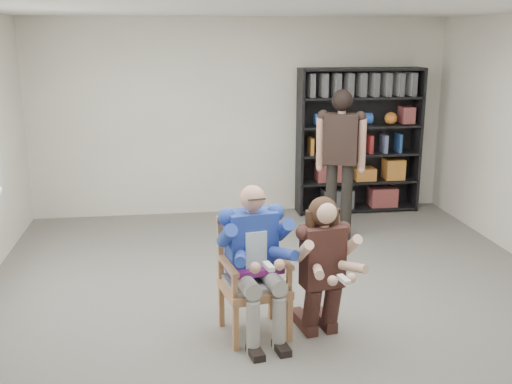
{
  "coord_description": "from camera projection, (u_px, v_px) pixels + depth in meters",
  "views": [
    {
      "loc": [
        -1.01,
        -5.04,
        2.55
      ],
      "look_at": [
        -0.2,
        0.6,
        1.05
      ],
      "focal_mm": 42.0,
      "sensor_mm": 36.0,
      "label": 1
    }
  ],
  "objects": [
    {
      "name": "room_shell",
      "position": [
        288.0,
        170.0,
        5.26
      ],
      "size": [
        6.0,
        7.0,
        2.8
      ],
      "primitive_type": null,
      "color": "beige",
      "rests_on": "ground"
    },
    {
      "name": "floor",
      "position": [
        286.0,
        315.0,
        5.61
      ],
      "size": [
        6.0,
        7.0,
        0.01
      ],
      "primitive_type": "cube",
      "color": "slate",
      "rests_on": "ground"
    },
    {
      "name": "armchair",
      "position": [
        254.0,
        278.0,
        5.15
      ],
      "size": [
        0.69,
        0.68,
        1.04
      ],
      "primitive_type": null,
      "rotation": [
        0.0,
        0.0,
        0.18
      ],
      "color": "#976A41",
      "rests_on": "floor"
    },
    {
      "name": "seated_man",
      "position": [
        254.0,
        262.0,
        5.11
      ],
      "size": [
        0.71,
        0.9,
        1.35
      ],
      "primitive_type": null,
      "rotation": [
        0.0,
        0.0,
        0.18
      ],
      "color": "#224295",
      "rests_on": "floor"
    },
    {
      "name": "kneeling_woman",
      "position": [
        324.0,
        269.0,
        5.09
      ],
      "size": [
        0.66,
        0.91,
        1.23
      ],
      "primitive_type": null,
      "rotation": [
        0.0,
        0.0,
        0.18
      ],
      "color": "#331E1B",
      "rests_on": "floor"
    },
    {
      "name": "bookshelf",
      "position": [
        359.0,
        141.0,
        8.72
      ],
      "size": [
        1.8,
        0.38,
        2.1
      ],
      "primitive_type": null,
      "color": "black",
      "rests_on": "floor"
    },
    {
      "name": "standing_man",
      "position": [
        340.0,
        167.0,
        7.51
      ],
      "size": [
        0.66,
        0.51,
        1.9
      ],
      "primitive_type": null,
      "rotation": [
        0.0,
        0.0,
        -0.36
      ],
      "color": "black",
      "rests_on": "floor"
    }
  ]
}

